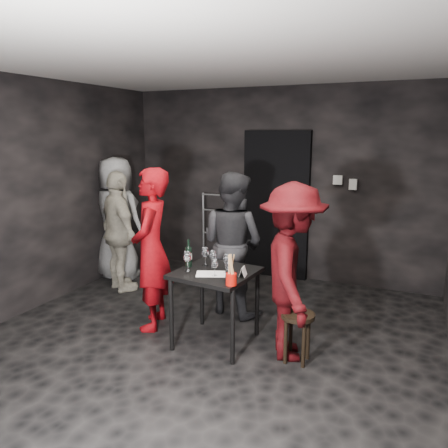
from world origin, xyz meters
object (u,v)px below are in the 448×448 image
at_px(tasting_table, 216,281).
at_px(man_maroon, 292,263).
at_px(server_red, 151,238).
at_px(bystander_cream, 119,228).
at_px(bystander_grey, 117,209).
at_px(wine_bottle, 189,256).
at_px(stool, 298,325).
at_px(hand_truck, 213,259).
at_px(woman_black, 232,237).
at_px(breadstick_cup, 231,270).

height_order(tasting_table, man_maroon, man_maroon).
bearing_deg(server_red, bystander_cream, -146.94).
xyz_separation_m(bystander_grey, wine_bottle, (1.82, -1.21, -0.15)).
distance_m(man_maroon, wine_bottle, 1.06).
bearing_deg(tasting_table, stool, -2.02).
bearing_deg(stool, man_maroon, 134.23).
height_order(stool, bystander_grey, bystander_grey).
distance_m(hand_truck, tasting_table, 2.27).
bearing_deg(server_red, hand_truck, 165.98).
relative_size(hand_truck, woman_black, 0.66).
distance_m(tasting_table, stool, 0.89).
xyz_separation_m(tasting_table, bystander_grey, (-2.13, 1.23, 0.36)).
height_order(stool, wine_bottle, wine_bottle).
xyz_separation_m(hand_truck, server_red, (0.20, -1.92, 0.77)).
bearing_deg(tasting_table, woman_black, 101.76).
bearing_deg(man_maroon, bystander_grey, 46.63).
distance_m(hand_truck, bystander_cream, 1.55).
relative_size(hand_truck, server_red, 0.61).
relative_size(man_maroon, bystander_grey, 0.89).
distance_m(hand_truck, server_red, 2.08).
bearing_deg(hand_truck, man_maroon, -50.31).
distance_m(server_red, wine_bottle, 0.50).
bearing_deg(hand_truck, bystander_cream, -127.16).
distance_m(bystander_cream, bystander_grey, 0.54).
xyz_separation_m(hand_truck, stool, (1.83, -2.02, 0.14)).
relative_size(stool, bystander_grey, 0.23).
bearing_deg(wine_bottle, bystander_grey, 146.42).
distance_m(server_red, man_maroon, 1.54).
bearing_deg(bystander_cream, man_maroon, -165.61).
bearing_deg(woman_black, hand_truck, -41.67).
height_order(tasting_table, wine_bottle, wine_bottle).
bearing_deg(bystander_grey, man_maroon, 161.10).
bearing_deg(server_red, bystander_grey, -150.82).
relative_size(tasting_table, server_red, 0.38).
relative_size(bystander_cream, wine_bottle, 6.00).
bearing_deg(server_red, wine_bottle, 63.86).
relative_size(woman_black, wine_bottle, 6.41).
relative_size(stool, server_red, 0.24).
xyz_separation_m(bystander_grey, breadstick_cup, (2.42, -1.53, -0.13)).
xyz_separation_m(woman_black, wine_bottle, (-0.14, -0.78, -0.04)).
xyz_separation_m(server_red, bystander_cream, (-1.01, 0.76, -0.14)).
bearing_deg(man_maroon, server_red, 68.36).
bearing_deg(tasting_table, bystander_cream, 155.13).
bearing_deg(tasting_table, server_red, 174.62).
xyz_separation_m(hand_truck, bystander_grey, (-1.14, -0.76, 0.79)).
distance_m(man_maroon, breadstick_cup, 0.58).
xyz_separation_m(woman_black, breadstick_cup, (0.46, -1.10, -0.02)).
bearing_deg(server_red, woman_black, 119.50).
bearing_deg(breadstick_cup, hand_truck, 119.27).
relative_size(server_red, woman_black, 1.10).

